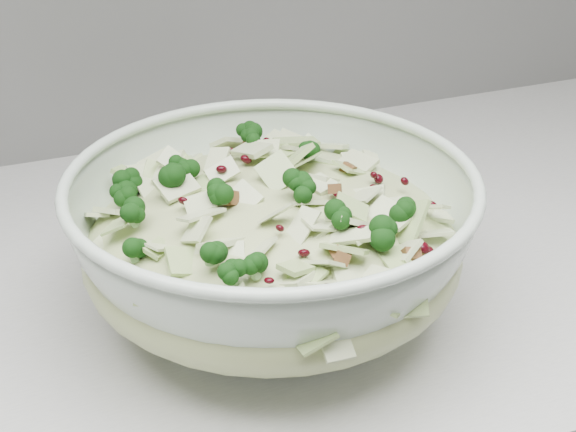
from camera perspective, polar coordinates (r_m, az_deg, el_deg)
The scene contains 2 objects.
mixing_bowl at distance 0.62m, azimuth -1.12°, elevation -1.94°, with size 0.38×0.38×0.13m.
salad at distance 0.61m, azimuth -1.14°, elevation -0.30°, with size 0.40×0.40×0.13m.
Camera 1 is at (-0.72, 1.10, 1.29)m, focal length 50.00 mm.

